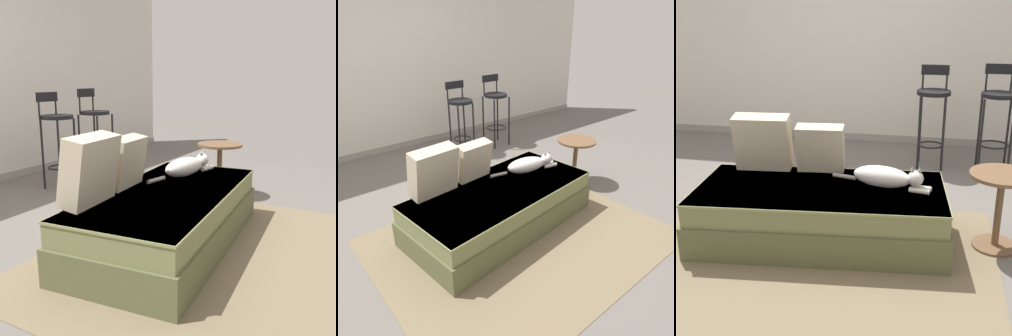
% 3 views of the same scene
% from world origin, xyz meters
% --- Properties ---
extents(ground_plane, '(16.00, 16.00, 0.00)m').
position_xyz_m(ground_plane, '(0.00, 0.00, 0.00)').
color(ground_plane, '#66605B').
rests_on(ground_plane, ground).
extents(area_rug, '(2.48, 1.95, 0.01)m').
position_xyz_m(area_rug, '(0.00, -0.70, 0.00)').
color(area_rug, '#75664C').
rests_on(area_rug, ground).
extents(couch, '(1.86, 1.03, 0.40)m').
position_xyz_m(couch, '(0.00, -0.40, 0.21)').
color(couch, brown).
rests_on(couch, ground).
extents(throw_pillow_corner, '(0.44, 0.26, 0.44)m').
position_xyz_m(throw_pillow_corner, '(-0.52, -0.12, 0.63)').
color(throw_pillow_corner, beige).
rests_on(throw_pillow_corner, couch).
extents(throw_pillow_middle, '(0.37, 0.22, 0.37)m').
position_xyz_m(throw_pillow_middle, '(-0.08, -0.08, 0.59)').
color(throw_pillow_middle, beige).
rests_on(throw_pillow_middle, couch).
extents(cat, '(0.73, 0.25, 0.19)m').
position_xyz_m(cat, '(0.45, -0.30, 0.48)').
color(cat, white).
rests_on(cat, couch).
extents(bar_stool_near_window, '(0.34, 0.34, 1.04)m').
position_xyz_m(bar_stool_near_window, '(0.73, 1.40, 0.64)').
color(bar_stool_near_window, black).
rests_on(bar_stool_near_window, ground).
extents(bar_stool_by_doorway, '(0.34, 0.34, 1.06)m').
position_xyz_m(bar_stool_by_doorway, '(1.35, 1.40, 0.64)').
color(bar_stool_by_doorway, black).
rests_on(bar_stool_by_doorway, ground).
extents(side_table, '(0.44, 0.44, 0.55)m').
position_xyz_m(side_table, '(1.23, -0.28, 0.36)').
color(side_table, brown).
rests_on(side_table, ground).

